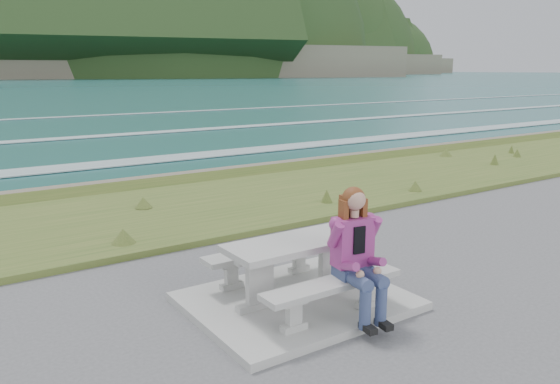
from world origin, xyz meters
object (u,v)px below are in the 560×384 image
(bench_landward, at_px, (333,289))
(bench_seaward, at_px, (266,255))
(seated_woman, at_px, (360,272))
(picnic_table, at_px, (297,253))

(bench_landward, bearing_deg, bench_seaward, 90.00)
(bench_landward, xyz_separation_m, seated_woman, (0.27, -0.14, 0.20))
(seated_woman, bearing_deg, picnic_table, 115.78)
(picnic_table, relative_size, seated_woman, 1.20)
(picnic_table, bearing_deg, bench_landward, -90.00)
(picnic_table, distance_m, bench_landward, 0.74)
(bench_landward, relative_size, bench_seaward, 1.00)
(bench_landward, distance_m, bench_seaward, 1.40)
(picnic_table, bearing_deg, bench_seaward, 90.00)
(picnic_table, height_order, bench_landward, picnic_table)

